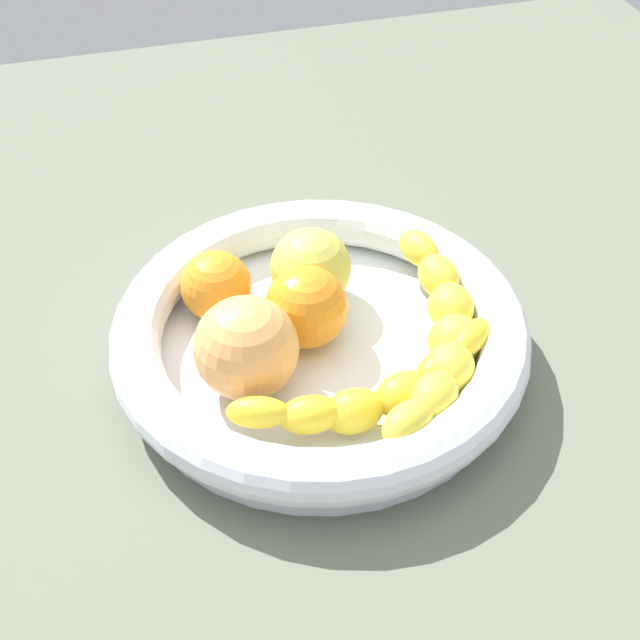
# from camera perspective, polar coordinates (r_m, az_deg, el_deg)

# --- Properties ---
(kitchen_counter) EXTENTS (1.20, 1.20, 0.03)m
(kitchen_counter) POSITION_cam_1_polar(r_m,az_deg,el_deg) (0.71, 0.00, -3.58)
(kitchen_counter) COLOR #5F6654
(kitchen_counter) RESTS_ON ground
(fruit_bowl) EXTENTS (0.32, 0.32, 0.05)m
(fruit_bowl) POSITION_cam_1_polar(r_m,az_deg,el_deg) (0.68, 0.00, -1.07)
(fruit_bowl) COLOR white
(fruit_bowl) RESTS_ON kitchen_counter
(banana_draped_left) EXTENTS (0.22, 0.12, 0.05)m
(banana_draped_left) POSITION_cam_1_polar(r_m,az_deg,el_deg) (0.67, 7.87, -0.93)
(banana_draped_left) COLOR yellow
(banana_draped_left) RESTS_ON fruit_bowl
(banana_draped_right) EXTENTS (0.08, 0.22, 0.04)m
(banana_draped_right) POSITION_cam_1_polar(r_m,az_deg,el_deg) (0.62, 3.74, -4.69)
(banana_draped_right) COLOR yellow
(banana_draped_right) RESTS_ON fruit_bowl
(orange_front) EXTENTS (0.06, 0.06, 0.06)m
(orange_front) POSITION_cam_1_polar(r_m,az_deg,el_deg) (0.70, -6.77, 2.21)
(orange_front) COLOR orange
(orange_front) RESTS_ON fruit_bowl
(orange_mid_left) EXTENTS (0.06, 0.06, 0.06)m
(orange_mid_left) POSITION_cam_1_polar(r_m,az_deg,el_deg) (0.67, -0.88, 0.85)
(orange_mid_left) COLOR orange
(orange_mid_left) RESTS_ON fruit_bowl
(apple_yellow) EXTENTS (0.07, 0.07, 0.07)m
(apple_yellow) POSITION_cam_1_polar(r_m,az_deg,el_deg) (0.71, -0.61, 3.39)
(apple_yellow) COLOR #D7D251
(apple_yellow) RESTS_ON fruit_bowl
(peach_blush) EXTENTS (0.08, 0.08, 0.08)m
(peach_blush) POSITION_cam_1_polar(r_m,az_deg,el_deg) (0.63, -4.82, -1.83)
(peach_blush) COLOR #F9A85B
(peach_blush) RESTS_ON fruit_bowl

